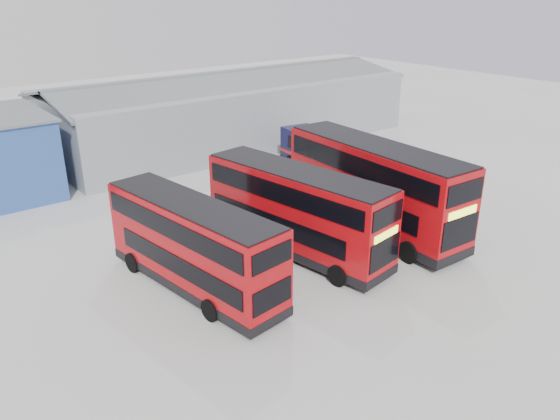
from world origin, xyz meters
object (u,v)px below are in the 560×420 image
object	(u,v)px
maintenance_shed	(230,109)
double_decker_left	(194,247)
single_decker_blue	(333,160)
double_decker_centre	(297,213)
double_decker_right	(374,188)

from	to	relation	value
maintenance_shed	double_decker_left	distance (m)	25.36
double_decker_left	single_decker_blue	world-z (taller)	double_decker_left
double_decker_left	double_decker_centre	world-z (taller)	double_decker_centre
double_decker_left	double_decker_right	world-z (taller)	double_decker_right
maintenance_shed	double_decker_centre	size ratio (longest dim) A/B	2.91
double_decker_right	single_decker_blue	world-z (taller)	double_decker_right
maintenance_shed	double_decker_centre	xyz separation A→B (m)	(-9.49, -20.28, -0.44)
maintenance_shed	single_decker_blue	xyz separation A→B (m)	(-0.41, -13.30, -1.21)
double_decker_centre	double_decker_right	world-z (taller)	double_decker_right
single_decker_blue	maintenance_shed	bearing A→B (deg)	-83.97
double_decker_centre	maintenance_shed	bearing A→B (deg)	56.67
double_decker_centre	single_decker_blue	world-z (taller)	double_decker_centre
double_decker_left	double_decker_centre	distance (m)	5.77
maintenance_shed	double_decker_right	distance (m)	21.10
maintenance_shed	single_decker_blue	size ratio (longest dim) A/B	2.90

